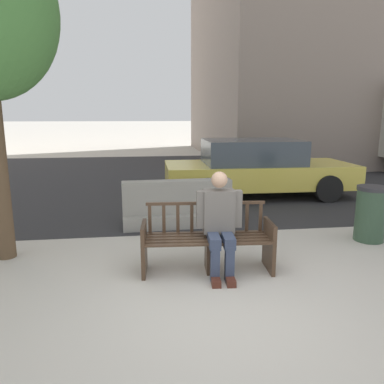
% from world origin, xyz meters
% --- Properties ---
extents(ground_plane, '(200.00, 200.00, 0.00)m').
position_xyz_m(ground_plane, '(0.00, 0.00, 0.00)').
color(ground_plane, '#B7B2A8').
extents(street_asphalt, '(120.00, 12.00, 0.01)m').
position_xyz_m(street_asphalt, '(0.00, 8.70, 0.00)').
color(street_asphalt, '#28282B').
rests_on(street_asphalt, ground).
extents(street_bench, '(1.72, 0.64, 0.88)m').
position_xyz_m(street_bench, '(0.03, 1.15, 0.40)').
color(street_bench, '#473323').
rests_on(street_bench, ground).
extents(seated_person, '(0.59, 0.74, 1.31)m').
position_xyz_m(seated_person, '(0.18, 1.08, 0.69)').
color(seated_person, '#66605B').
rests_on(seated_person, ground).
extents(jersey_barrier_centre, '(2.03, 0.78, 0.84)m').
position_xyz_m(jersey_barrier_centre, '(-0.16, 3.25, 0.34)').
color(jersey_barrier_centre, gray).
rests_on(jersey_barrier_centre, ground).
extents(car_taxi_near, '(4.62, 2.04, 1.40)m').
position_xyz_m(car_taxi_near, '(2.04, 5.51, 0.70)').
color(car_taxi_near, '#DBC64C').
rests_on(car_taxi_near, ground).
extents(trash_bin, '(0.49, 0.49, 0.90)m').
position_xyz_m(trash_bin, '(2.86, 1.97, 0.45)').
color(trash_bin, '#334C38').
rests_on(trash_bin, ground).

